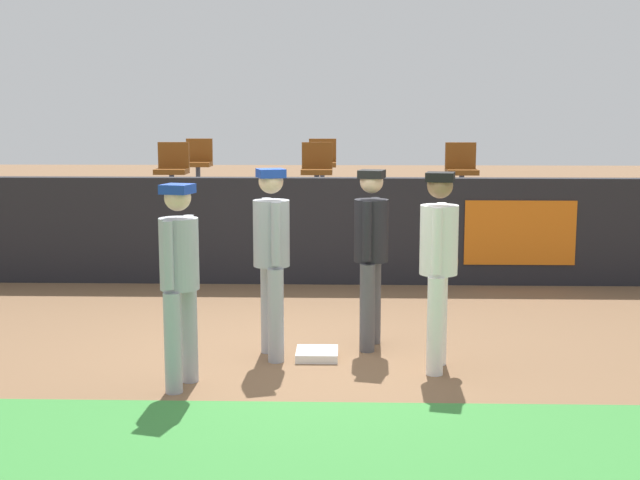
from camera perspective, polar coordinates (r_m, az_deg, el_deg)
ground_plane at (r=8.15m, az=-1.41°, el=-8.03°), size 60.00×60.00×0.00m
grass_foreground_strip at (r=5.67m, az=-2.88°, el=-15.69°), size 18.00×2.80×0.01m
first_base at (r=8.13m, az=-0.20°, el=-7.77°), size 0.40×0.40×0.08m
player_fielder_home at (r=7.65m, az=8.11°, el=-1.15°), size 0.43×0.54×1.82m
player_runner_visitor at (r=7.17m, az=-9.54°, el=-2.11°), size 0.41×0.48×1.75m
player_coach_visitor at (r=7.96m, az=-3.32°, el=-0.64°), size 0.43×0.49×1.82m
player_umpire at (r=8.31m, az=3.49°, el=-0.39°), size 0.41×0.49×1.79m
field_wall at (r=11.52m, az=-0.41°, el=0.64°), size 18.00×0.26×1.46m
bleacher_platform at (r=14.09m, az=-0.09°, el=1.26°), size 18.00×4.80×1.05m
seat_back_center at (r=14.67m, az=0.17°, el=5.47°), size 0.48×0.44×0.84m
seat_back_left at (r=14.88m, az=-8.27°, el=5.42°), size 0.46×0.44×0.84m
seat_front_right at (r=12.99m, az=9.60°, el=4.93°), size 0.47×0.44×0.84m
seat_front_left at (r=13.14m, az=-10.02°, el=4.96°), size 0.48×0.44×0.84m
seat_front_center at (r=12.87m, az=-0.21°, el=5.02°), size 0.47×0.44×0.84m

